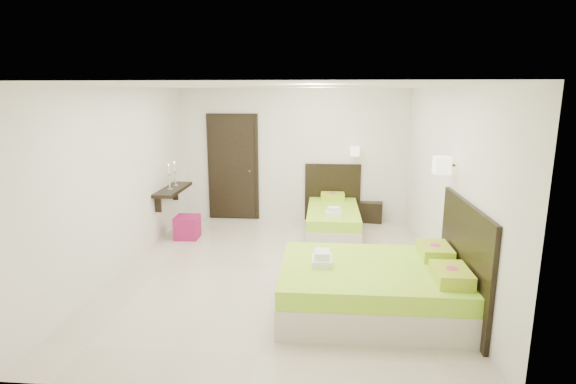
# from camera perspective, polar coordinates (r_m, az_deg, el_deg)

# --- Properties ---
(floor) EXTENTS (5.50, 5.50, 0.00)m
(floor) POSITION_cam_1_polar(r_m,az_deg,el_deg) (6.59, -1.09, -9.93)
(floor) COLOR beige
(floor) RESTS_ON ground
(bed_single) EXTENTS (1.10, 1.83, 1.51)m
(bed_single) POSITION_cam_1_polar(r_m,az_deg,el_deg) (8.28, 5.73, -3.26)
(bed_single) COLOR beige
(bed_single) RESTS_ON ground
(bed_double) EXTENTS (2.11, 1.80, 1.74)m
(bed_double) POSITION_cam_1_polar(r_m,az_deg,el_deg) (5.46, 11.41, -11.53)
(bed_double) COLOR beige
(bed_double) RESTS_ON ground
(nightstand) EXTENTS (0.51, 0.46, 0.40)m
(nightstand) POSITION_cam_1_polar(r_m,az_deg,el_deg) (9.13, 10.46, -2.40)
(nightstand) COLOR black
(nightstand) RESTS_ON ground
(ottoman) EXTENTS (0.41, 0.41, 0.40)m
(ottoman) POSITION_cam_1_polar(r_m,az_deg,el_deg) (8.13, -12.67, -4.37)
(ottoman) COLOR maroon
(ottoman) RESTS_ON ground
(door) EXTENTS (1.02, 0.15, 2.14)m
(door) POSITION_cam_1_polar(r_m,az_deg,el_deg) (9.06, -6.99, 3.09)
(door) COLOR black
(door) RESTS_ON ground
(console_shelf) EXTENTS (0.35, 1.20, 0.78)m
(console_shelf) POSITION_cam_1_polar(r_m,az_deg,el_deg) (8.30, -14.46, 0.27)
(console_shelf) COLOR black
(console_shelf) RESTS_ON ground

